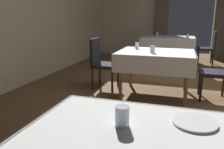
{
  "coord_description": "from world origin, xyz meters",
  "views": [
    {
      "loc": [
        -0.22,
        -3.8,
        1.3
      ],
      "look_at": [
        -1.41,
        0.02,
        0.28
      ],
      "focal_mm": 35.89,
      "sensor_mm": 36.0,
      "label": 1
    }
  ],
  "objects_px": {
    "chair_far_right": "(209,46)",
    "plate_near_c": "(194,122)",
    "plate_far_c": "(178,36)",
    "dining_table_mid": "(156,57)",
    "chair_mid_left": "(101,61)",
    "glass_far_b": "(187,36)",
    "chair_mid_right": "(220,69)",
    "glass_near_a": "(122,116)",
    "glass_far_a": "(157,34)",
    "dining_table_far": "(168,40)",
    "glass_mid_a": "(153,49)",
    "glass_mid_b": "(137,46)"
  },
  "relations": [
    {
      "from": "chair_far_right",
      "to": "plate_near_c",
      "type": "bearing_deg",
      "value": -96.54
    },
    {
      "from": "plate_near_c",
      "to": "plate_far_c",
      "type": "bearing_deg",
      "value": 92.15
    },
    {
      "from": "dining_table_mid",
      "to": "chair_mid_left",
      "type": "xyz_separation_m",
      "value": [
        -1.01,
        0.09,
        -0.14
      ]
    },
    {
      "from": "chair_mid_left",
      "to": "plate_far_c",
      "type": "distance_m",
      "value": 3.61
    },
    {
      "from": "dining_table_mid",
      "to": "plate_far_c",
      "type": "bearing_deg",
      "value": 85.56
    },
    {
      "from": "dining_table_mid",
      "to": "glass_far_b",
      "type": "xyz_separation_m",
      "value": [
        0.53,
        2.94,
        0.15
      ]
    },
    {
      "from": "plate_far_c",
      "to": "chair_mid_right",
      "type": "bearing_deg",
      "value": -77.75
    },
    {
      "from": "chair_mid_right",
      "to": "glass_near_a",
      "type": "distance_m",
      "value": 2.91
    },
    {
      "from": "plate_near_c",
      "to": "glass_far_b",
      "type": "xyz_separation_m",
      "value": [
        0.04,
        5.53,
        0.04
      ]
    },
    {
      "from": "glass_far_a",
      "to": "plate_near_c",
      "type": "bearing_deg",
      "value": -81.97
    },
    {
      "from": "glass_near_a",
      "to": "glass_far_b",
      "type": "distance_m",
      "value": 5.68
    },
    {
      "from": "dining_table_far",
      "to": "glass_far_b",
      "type": "distance_m",
      "value": 0.58
    },
    {
      "from": "glass_near_a",
      "to": "chair_far_right",
      "type": "bearing_deg",
      "value": 80.09
    },
    {
      "from": "dining_table_mid",
      "to": "chair_mid_left",
      "type": "relative_size",
      "value": 1.35
    },
    {
      "from": "dining_table_far",
      "to": "chair_mid_left",
      "type": "height_order",
      "value": "chair_mid_left"
    },
    {
      "from": "plate_far_c",
      "to": "chair_mid_left",
      "type": "bearing_deg",
      "value": -110.84
    },
    {
      "from": "chair_far_right",
      "to": "glass_mid_a",
      "type": "xyz_separation_m",
      "value": [
        -1.18,
        -3.26,
        0.29
      ]
    },
    {
      "from": "chair_far_right",
      "to": "glass_far_a",
      "type": "relative_size",
      "value": 8.23
    },
    {
      "from": "chair_mid_right",
      "to": "chair_far_right",
      "type": "distance_m",
      "value": 3.05
    },
    {
      "from": "glass_near_a",
      "to": "glass_mid_a",
      "type": "distance_m",
      "value": 2.55
    },
    {
      "from": "chair_mid_right",
      "to": "glass_far_b",
      "type": "relative_size",
      "value": 9.65
    },
    {
      "from": "dining_table_mid",
      "to": "chair_far_right",
      "type": "distance_m",
      "value": 3.29
    },
    {
      "from": "chair_mid_left",
      "to": "chair_mid_right",
      "type": "bearing_deg",
      "value": -1.78
    },
    {
      "from": "chair_mid_left",
      "to": "chair_mid_right",
      "type": "distance_m",
      "value": 2.03
    },
    {
      "from": "chair_mid_right",
      "to": "plate_near_c",
      "type": "bearing_deg",
      "value": -101.17
    },
    {
      "from": "glass_far_b",
      "to": "dining_table_far",
      "type": "bearing_deg",
      "value": 161.65
    },
    {
      "from": "glass_mid_b",
      "to": "plate_far_c",
      "type": "relative_size",
      "value": 0.52
    },
    {
      "from": "glass_near_a",
      "to": "glass_far_b",
      "type": "height_order",
      "value": "glass_near_a"
    },
    {
      "from": "dining_table_mid",
      "to": "glass_near_a",
      "type": "height_order",
      "value": "glass_near_a"
    },
    {
      "from": "plate_near_c",
      "to": "plate_far_c",
      "type": "relative_size",
      "value": 1.07
    },
    {
      "from": "glass_near_a",
      "to": "dining_table_mid",
      "type": "bearing_deg",
      "value": 92.73
    },
    {
      "from": "plate_far_c",
      "to": "glass_mid_a",
      "type": "bearing_deg",
      "value": -94.83
    },
    {
      "from": "chair_mid_left",
      "to": "chair_mid_right",
      "type": "relative_size",
      "value": 1.0
    },
    {
      "from": "dining_table_far",
      "to": "glass_near_a",
      "type": "relative_size",
      "value": 14.34
    },
    {
      "from": "plate_near_c",
      "to": "glass_mid_b",
      "type": "bearing_deg",
      "value": 107.16
    },
    {
      "from": "glass_far_a",
      "to": "chair_far_right",
      "type": "bearing_deg",
      "value": -13.23
    },
    {
      "from": "dining_table_mid",
      "to": "glass_far_a",
      "type": "distance_m",
      "value": 3.45
    },
    {
      "from": "dining_table_mid",
      "to": "chair_far_right",
      "type": "xyz_separation_m",
      "value": [
        1.14,
        3.08,
        -0.14
      ]
    },
    {
      "from": "dining_table_mid",
      "to": "plate_near_c",
      "type": "height_order",
      "value": "plate_near_c"
    },
    {
      "from": "chair_mid_right",
      "to": "glass_mid_a",
      "type": "relative_size",
      "value": 8.04
    },
    {
      "from": "dining_table_far",
      "to": "plate_far_c",
      "type": "distance_m",
      "value": 0.45
    },
    {
      "from": "glass_far_a",
      "to": "plate_far_c",
      "type": "bearing_deg",
      "value": 2.42
    },
    {
      "from": "chair_mid_left",
      "to": "dining_table_mid",
      "type": "bearing_deg",
      "value": -5.23
    },
    {
      "from": "glass_near_a",
      "to": "plate_near_c",
      "type": "height_order",
      "value": "glass_near_a"
    },
    {
      "from": "chair_far_right",
      "to": "glass_mid_b",
      "type": "relative_size",
      "value": 8.03
    },
    {
      "from": "glass_far_a",
      "to": "glass_far_b",
      "type": "height_order",
      "value": "glass_far_a"
    },
    {
      "from": "chair_mid_left",
      "to": "glass_mid_b",
      "type": "xyz_separation_m",
      "value": [
        0.64,
        0.13,
        0.29
      ]
    },
    {
      "from": "glass_near_a",
      "to": "glass_far_a",
      "type": "bearing_deg",
      "value": 94.5
    },
    {
      "from": "glass_far_a",
      "to": "glass_mid_b",
      "type": "bearing_deg",
      "value": -90.35
    },
    {
      "from": "glass_mid_b",
      "to": "glass_mid_a",
      "type": "bearing_deg",
      "value": -50.33
    }
  ]
}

